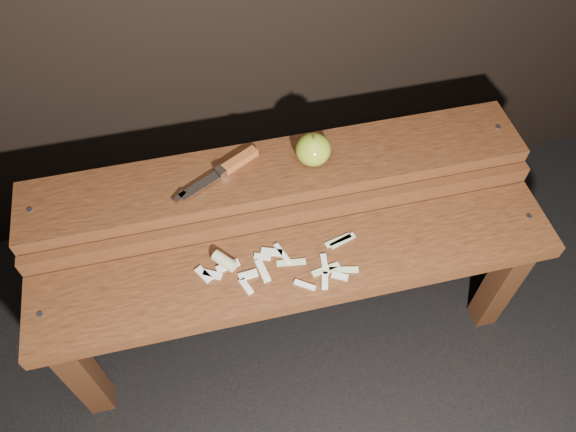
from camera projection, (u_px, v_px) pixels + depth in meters
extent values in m
plane|color=black|center=(293.00, 324.00, 1.62)|extent=(60.00, 60.00, 0.00)
cube|color=#391D0E|center=(83.00, 374.00, 1.34)|extent=(0.06, 0.06, 0.38)
cube|color=#391D0E|center=(501.00, 284.00, 1.48)|extent=(0.06, 0.06, 0.38)
cube|color=#4B2612|center=(299.00, 267.00, 1.27)|extent=(1.20, 0.20, 0.04)
cylinder|color=slate|center=(40.00, 314.00, 1.18)|extent=(0.01, 0.01, 0.00)
cylinder|color=slate|center=(529.00, 216.00, 1.33)|extent=(0.01, 0.01, 0.00)
cube|color=#391D0E|center=(76.00, 261.00, 1.48)|extent=(0.06, 0.06, 0.46)
cube|color=#391D0E|center=(459.00, 188.00, 1.62)|extent=(0.06, 0.06, 0.46)
cube|color=#4B2612|center=(288.00, 217.00, 1.30)|extent=(1.20, 0.02, 0.05)
cube|color=#4B2612|center=(277.00, 172.00, 1.33)|extent=(1.20, 0.18, 0.04)
cylinder|color=slate|center=(30.00, 210.00, 1.24)|extent=(0.01, 0.01, 0.00)
cylinder|color=slate|center=(498.00, 127.00, 1.39)|extent=(0.01, 0.01, 0.00)
ellipsoid|color=olive|center=(313.00, 150.00, 1.29)|extent=(0.08, 0.08, 0.07)
cylinder|color=#382314|center=(314.00, 136.00, 1.26)|extent=(0.01, 0.01, 0.01)
cube|color=#984C21|center=(240.00, 160.00, 1.31)|extent=(0.09, 0.06, 0.02)
cube|color=silver|center=(221.00, 172.00, 1.29)|extent=(0.03, 0.03, 0.02)
cube|color=silver|center=(200.00, 186.00, 1.27)|extent=(0.10, 0.07, 0.00)
cube|color=silver|center=(180.00, 196.00, 1.25)|extent=(0.03, 0.03, 0.00)
cube|color=beige|center=(340.00, 276.00, 1.23)|extent=(0.04, 0.03, 0.01)
cube|color=beige|center=(228.00, 266.00, 1.24)|extent=(0.05, 0.03, 0.01)
cube|color=beige|center=(272.00, 252.00, 1.26)|extent=(0.05, 0.03, 0.01)
cube|color=beige|center=(248.00, 275.00, 1.23)|extent=(0.04, 0.02, 0.01)
cube|color=beige|center=(324.00, 264.00, 1.25)|extent=(0.02, 0.05, 0.01)
cube|color=beige|center=(212.00, 275.00, 1.23)|extent=(0.04, 0.03, 0.01)
cube|color=beige|center=(262.00, 257.00, 1.26)|extent=(0.04, 0.03, 0.01)
cube|color=beige|center=(204.00, 274.00, 1.23)|extent=(0.04, 0.05, 0.01)
cube|color=beige|center=(246.00, 286.00, 1.21)|extent=(0.03, 0.04, 0.01)
cube|color=beige|center=(263.00, 271.00, 1.24)|extent=(0.03, 0.06, 0.01)
cube|color=beige|center=(325.00, 280.00, 1.22)|extent=(0.02, 0.04, 0.01)
cube|color=beige|center=(305.00, 285.00, 1.21)|extent=(0.05, 0.04, 0.01)
cube|color=beige|center=(282.00, 253.00, 1.26)|extent=(0.03, 0.06, 0.01)
cylinder|color=#C9BB8C|center=(225.00, 261.00, 1.24)|extent=(0.06, 0.06, 0.03)
cube|color=#BCC988|center=(338.00, 240.00, 1.28)|extent=(0.07, 0.03, 0.00)
cube|color=#BCC988|center=(342.00, 241.00, 1.28)|extent=(0.07, 0.03, 0.00)
cube|color=#BCC988|center=(326.00, 269.00, 1.24)|extent=(0.07, 0.03, 0.00)
cube|color=#BCC988|center=(291.00, 262.00, 1.25)|extent=(0.07, 0.02, 0.00)
cube|color=#BCC988|center=(344.00, 270.00, 1.24)|extent=(0.07, 0.03, 0.00)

